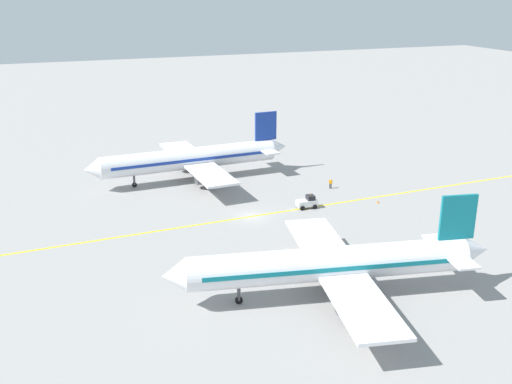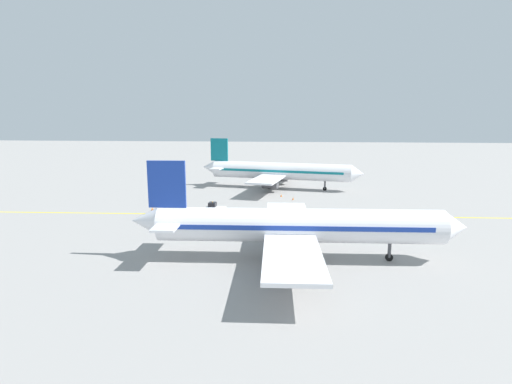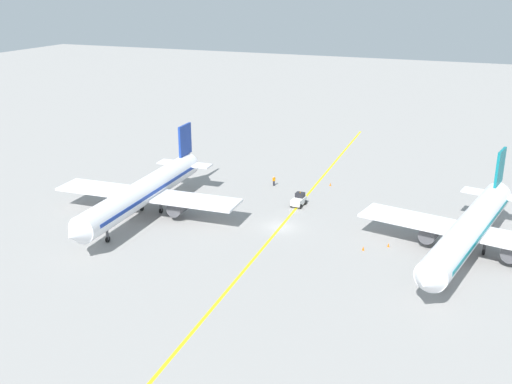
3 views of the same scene
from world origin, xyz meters
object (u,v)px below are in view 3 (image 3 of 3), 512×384
Objects in this scene: airplane_at_gate at (470,229)px; baggage_tug_white at (299,200)px; ground_crew_worker at (274,181)px; traffic_cone_near_nose at (363,248)px; traffic_cone_by_wingtip at (330,184)px; airplane_adjacent_stand at (145,192)px; traffic_cone_mid_apron at (388,245)px.

airplane_at_gate is 11.43× the size of baggage_tug_white.
ground_crew_worker reaches higher than traffic_cone_near_nose.
baggage_tug_white is 5.63× the size of traffic_cone_by_wingtip.
traffic_cone_by_wingtip is (-21.29, -23.27, -3.43)m from airplane_adjacent_stand.
baggage_tug_white reaches higher than traffic_cone_near_nose.
ground_crew_worker is 3.05× the size of traffic_cone_mid_apron.
traffic_cone_by_wingtip is at bearing -40.89° from airplane_at_gate.
baggage_tug_white reaches higher than traffic_cone_by_wingtip.
traffic_cone_near_nose is at bearing 136.01° from baggage_tug_white.
airplane_at_gate is 26.74m from baggage_tug_white.
baggage_tug_white is 11.13m from traffic_cone_by_wingtip.
traffic_cone_mid_apron is (-34.79, -2.37, -3.43)m from airplane_adjacent_stand.
baggage_tug_white is 10.08m from ground_crew_worker.
ground_crew_worker is (-12.53, -19.74, -2.80)m from airplane_adjacent_stand.
traffic_cone_by_wingtip is at bearing -65.17° from traffic_cone_near_nose.
airplane_adjacent_stand is at bearing 3.90° from traffic_cone_mid_apron.
ground_crew_worker is at bearing -45.22° from traffic_cone_near_nose.
baggage_tug_white is at bearing 79.94° from traffic_cone_by_wingtip.
traffic_cone_mid_apron is 1.00× the size of traffic_cone_by_wingtip.
airplane_at_gate is 64.30× the size of traffic_cone_by_wingtip.
airplane_adjacent_stand reaches higher than traffic_cone_near_nose.
airplane_adjacent_stand is at bearing 0.19° from traffic_cone_near_nose.
airplane_adjacent_stand is (44.36, 3.29, 0.00)m from airplane_at_gate.
airplane_at_gate reaches higher than traffic_cone_mid_apron.
traffic_cone_by_wingtip is (10.72, -23.17, 0.00)m from traffic_cone_near_nose.
traffic_cone_mid_apron is at bearing 142.04° from ground_crew_worker.
airplane_adjacent_stand is 32.20m from traffic_cone_near_nose.
baggage_tug_white is (25.01, -9.03, -2.81)m from airplane_at_gate.
airplane_adjacent_stand reaches higher than ground_crew_worker.
baggage_tug_white is at bearing -19.86° from airplane_at_gate.
baggage_tug_white is (-19.35, -12.33, -2.81)m from airplane_adjacent_stand.
ground_crew_worker is (6.83, -7.41, 0.01)m from baggage_tug_white.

